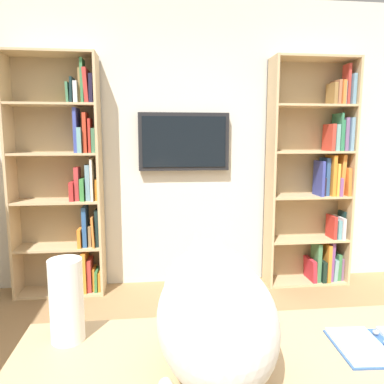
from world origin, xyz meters
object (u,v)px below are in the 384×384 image
at_px(bookshelf_right, 68,181).
at_px(cat, 214,309).
at_px(paper_towel_roll, 66,300).
at_px(bookshelf_left, 318,180).
at_px(wall_mounted_tv, 184,142).
at_px(coffee_mug, 250,311).

relative_size(bookshelf_right, cat, 3.42).
bearing_deg(paper_towel_roll, cat, 155.61).
xyz_separation_m(bookshelf_left, wall_mounted_tv, (1.29, -0.09, 0.37)).
distance_m(bookshelf_right, paper_towel_roll, 2.24).
relative_size(cat, paper_towel_roll, 2.24).
distance_m(bookshelf_left, coffee_mug, 2.49).
relative_size(cat, coffee_mug, 6.51).
bearing_deg(bookshelf_left, paper_towel_roll, 49.14).
xyz_separation_m(wall_mounted_tv, coffee_mug, (-0.04, 2.23, -0.59)).
bearing_deg(cat, bookshelf_right, -69.02).
relative_size(bookshelf_left, cat, 3.44).
height_order(bookshelf_left, coffee_mug, bookshelf_left).
height_order(bookshelf_right, wall_mounted_tv, bookshelf_right).
relative_size(bookshelf_right, wall_mounted_tv, 2.52).
bearing_deg(paper_towel_roll, bookshelf_left, -130.86).
bearing_deg(coffee_mug, paper_towel_roll, 3.26).
bearing_deg(bookshelf_right, wall_mounted_tv, -175.48).
height_order(bookshelf_right, cat, bookshelf_right).
bearing_deg(wall_mounted_tv, bookshelf_left, 176.16).
distance_m(cat, paper_towel_roll, 0.50).
bearing_deg(wall_mounted_tv, coffee_mug, 90.94).
height_order(wall_mounted_tv, paper_towel_roll, wall_mounted_tv).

